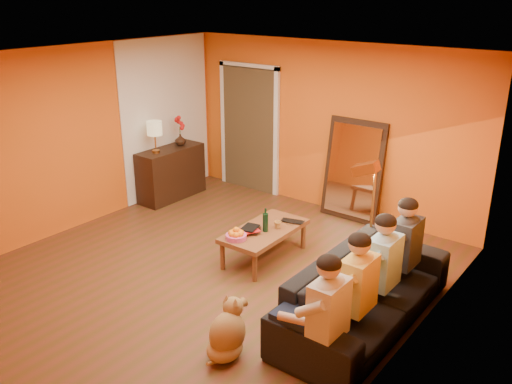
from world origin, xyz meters
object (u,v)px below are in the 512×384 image
Objects in this scene: person_far_left at (328,319)px; vase at (180,140)px; laptop at (292,223)px; person_mid_left at (358,293)px; table_lamp at (155,137)px; sofa at (365,292)px; sideboard at (171,173)px; person_far_right at (405,251)px; tumbler at (278,225)px; coffee_table at (264,244)px; floor_lamp at (371,224)px; mirror_frame at (354,170)px; wine_bottle at (265,220)px; person_mid_right at (383,270)px; dog at (227,329)px.

vase is at bearing 149.43° from person_far_left.
person_mid_left is at bearing -53.82° from laptop.
table_lamp is 4.43m from sofa.
person_mid_left reaches higher than sideboard.
person_mid_left is 1.10m from person_far_right.
tumbler reaches higher than laptop.
table_lamp is 2.76m from coffee_table.
floor_lamp is at bearing -7.13° from sideboard.
mirror_frame is 1.25× the size of person_far_left.
sideboard is at bearing -158.84° from mirror_frame.
wine_bottle is at bearing 74.38° from sofa.
person_far_right is (0.00, 1.10, 0.00)m from person_mid_left.
floor_lamp is at bearing -15.60° from laptop.
person_mid_right is 1.00× the size of person_far_right.
table_lamp is 2.72m from wine_bottle.
sideboard is 6.25× the size of vase.
person_far_right is at bearing 3.27° from coffee_table.
mirror_frame is 1.25× the size of coffee_table.
person_mid_left reaches higher than laptop.
person_far_right is at bearing 90.00° from person_far_left.
wine_bottle is at bearing -12.43° from table_lamp.
coffee_table is 0.31m from tumbler.
mirror_frame reaches higher than person_mid_left.
table_lamp is 2.82m from laptop.
vase reaches higher than tumbler.
floor_lamp is at bearing 13.50° from coffee_table.
person_mid_right is (0.00, 1.10, 0.00)m from person_far_left.
wine_bottle is (2.60, -0.57, -0.53)m from table_lamp.
tumbler is (-0.12, -1.78, -0.29)m from mirror_frame.
person_mid_left is (1.82, -0.96, 0.40)m from coffee_table.
floor_lamp is 2.23m from dog.
table_lamp reaches higher than vase.
sofa is 1.96× the size of person_mid_left.
person_mid_right reaches higher than sideboard.
coffee_table is 1.44m from floor_lamp.
person_far_right is at bearing 90.00° from person_mid_right.
wine_bottle is at bearing -167.29° from floor_lamp.
wine_bottle is at bearing 152.80° from person_mid_left.
floor_lamp is 1.18× the size of person_far_right.
mirror_frame is 1.59m from laptop.
person_mid_right is (0.51, -0.75, -0.11)m from floor_lamp.
sideboard is 11.99× the size of tumbler.
dog is 1.92× the size of wine_bottle.
sideboard is 0.58m from vase.
dog is 1.97× the size of laptop.
table_lamp is (-2.79, -1.38, 0.34)m from mirror_frame.
person_far_left is 1.00× the size of person_mid_left.
person_far_right is (4.37, -0.38, -0.49)m from table_lamp.
dog is 0.49× the size of person_far_right.
dog is at bearing -136.11° from person_mid_left.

